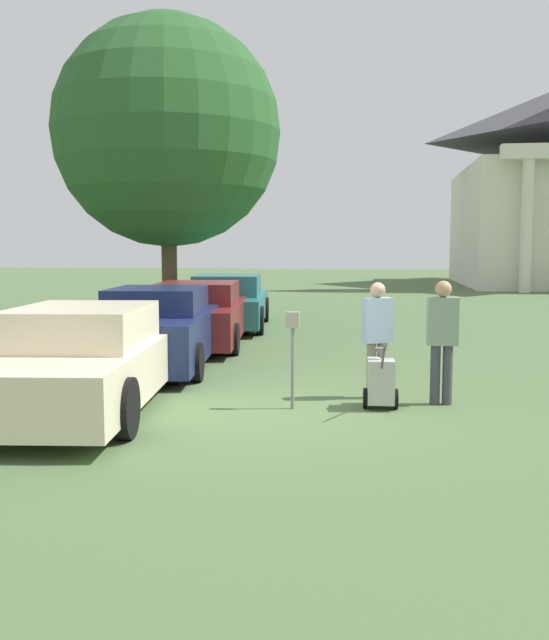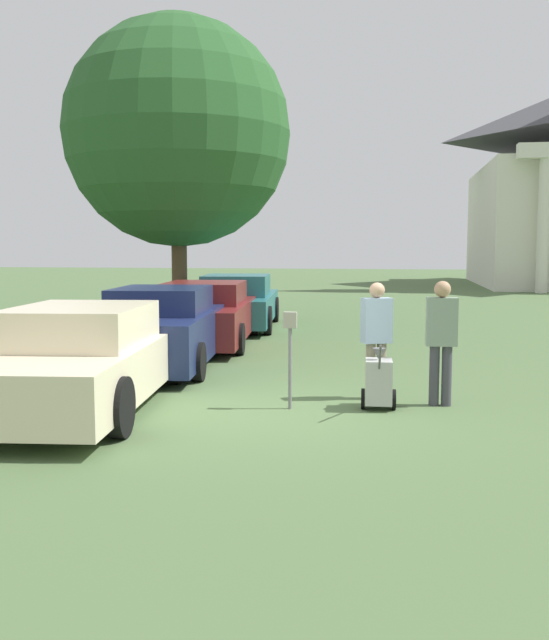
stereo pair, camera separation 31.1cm
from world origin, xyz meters
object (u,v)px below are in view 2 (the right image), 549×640
Objects in this scene: parked_car_navy at (164,329)px; parked_car_teal at (237,303)px; parking_meter at (290,341)px; person_worker at (376,333)px; equipment_cart at (379,381)px; parked_car_cream at (86,359)px; person_supervisor at (441,335)px; parked_car_maroon at (206,315)px.

parked_car_navy reaches higher than parked_car_teal.
person_worker is at bearing 36.54° from parking_meter.
equipment_cart is at bearing -72.54° from parked_car_teal.
equipment_cart is (4.01, 0.49, -0.28)m from parked_car_cream.
parked_car_cream is 4.95m from person_supervisor.
parking_meter is 1.34× the size of equipment_cart.
person_supervisor reaches higher than person_worker.
person_supervisor is (4.86, 0.86, 0.33)m from parked_car_cream.
person_supervisor is at bearing 4.02° from parked_car_cream.
parked_car_teal is (-0.00, 9.71, 0.01)m from parked_car_cream.
person_supervisor is (0.90, -0.30, 0.03)m from person_worker.
equipment_cart is at bearing 8.28° from parking_meter.
person_worker is at bearing -71.21° from parked_car_teal.
person_supervisor is (4.86, -8.85, 0.32)m from parked_car_teal.
parking_meter is at bearing -71.26° from parked_car_maroon.
parked_car_navy is at bearing -29.91° from person_supervisor.
equipment_cart is at bearing 0.92° from parked_car_cream.
person_supervisor is at bearing 21.30° from equipment_cart.
person_worker is (3.96, -8.55, 0.29)m from parked_car_teal.
parked_car_navy is 5.03× the size of equipment_cart.
parked_car_maroon is at bearing 121.66° from equipment_cart.
parking_meter is 1.33m from equipment_cart.
person_worker is (1.14, 0.85, 0.04)m from parking_meter.
parked_car_maroon is at bearing 83.94° from parked_car_cream.
equipment_cart is (4.01, -5.92, -0.28)m from parked_car_maroon.
parked_car_teal is 10.10m from person_supervisor.
parked_car_maroon is 6.58m from person_worker.
parked_car_cream reaches higher than parking_meter.
parked_car_maroon is 3.09× the size of person_supervisor.
parked_car_cream is 4.05m from equipment_cart.
parking_meter is (2.82, -3.09, 0.24)m from parked_car_navy.
parked_car_teal is 2.97× the size of person_supervisor.
parked_car_maroon is 7.38m from person_supervisor.
person_supervisor reaches higher than equipment_cart.
person_worker is (3.96, -5.25, 0.30)m from parked_car_maroon.
parked_car_cream is 3.18× the size of person_worker.
parked_car_maroon is 5.42× the size of equipment_cart.
parked_car_teal reaches higher than parked_car_maroon.
person_supervisor reaches higher than parked_car_teal.
person_supervisor reaches higher than parked_car_cream.
person_worker is at bearing -20.70° from person_supervisor.
parked_car_teal reaches higher than parking_meter.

